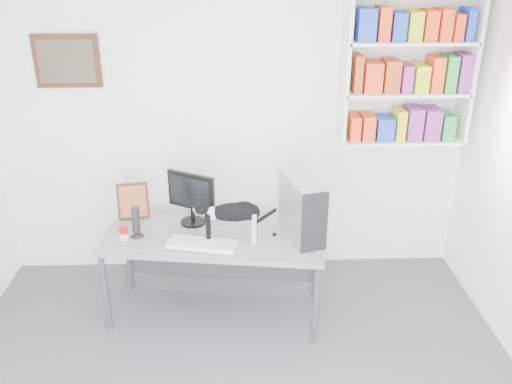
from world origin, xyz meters
TOP-DOWN VIEW (x-y plane):
  - room at (0.00, 0.00)m, footprint 4.01×4.01m
  - bookshelf at (1.40, 1.85)m, footprint 1.03×0.28m
  - wall_art at (-1.30, 1.97)m, footprint 0.52×0.04m
  - desk at (-0.16, 1.23)m, footprint 1.76×0.88m
  - monitor at (-0.33, 1.46)m, footprint 0.46×0.37m
  - keyboard at (-0.23, 1.08)m, footprint 0.55×0.31m
  - pc_tower at (0.52, 1.21)m, footprint 0.32×0.51m
  - speaker at (-0.74, 1.26)m, footprint 0.11×0.11m
  - leaning_print at (-0.81, 1.58)m, footprint 0.26×0.14m
  - soup_can at (-0.83, 1.22)m, footprint 0.07×0.07m
  - cat at (-0.00, 1.14)m, footprint 0.55×0.16m

SIDE VIEW (x-z plane):
  - desk at x=-0.16m, z-range 0.00..0.70m
  - keyboard at x=-0.23m, z-range 0.70..0.74m
  - soup_can at x=-0.83m, z-range 0.70..0.80m
  - speaker at x=-0.74m, z-range 0.70..0.95m
  - leaning_print at x=-0.81m, z-range 0.70..1.01m
  - cat at x=0.00m, z-range 0.70..1.04m
  - monitor at x=-0.33m, z-range 0.70..1.14m
  - pc_tower at x=0.52m, z-range 0.70..1.17m
  - room at x=0.00m, z-range 0.00..2.70m
  - bookshelf at x=1.40m, z-range 1.23..2.47m
  - wall_art at x=-1.30m, z-range 1.69..2.11m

